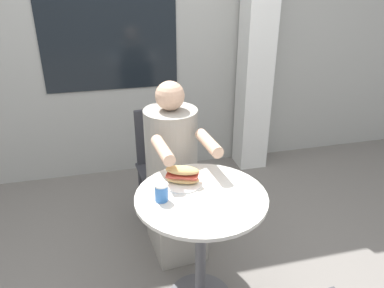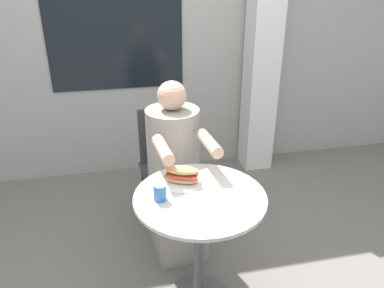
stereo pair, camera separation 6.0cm
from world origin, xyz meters
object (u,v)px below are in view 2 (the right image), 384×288
cafe_table (200,227)px  sandwich_on_plate (182,176)px  diner_chair (166,156)px  seated_diner (175,181)px  drink_cup (160,191)px

cafe_table → sandwich_on_plate: (-0.07, 0.14, 0.24)m
cafe_table → sandwich_on_plate: sandwich_on_plate is taller
diner_chair → cafe_table: bearing=88.2°
seated_diner → drink_cup: bearing=67.3°
seated_diner → sandwich_on_plate: size_ratio=5.54×
drink_cup → diner_chair: bearing=80.2°
diner_chair → seated_diner: (0.01, -0.35, -0.01)m
cafe_table → drink_cup: 0.32m
seated_diner → cafe_table: bearing=89.2°
cafe_table → drink_cup: size_ratio=7.65×
seated_diner → diner_chair: bearing=-93.4°
seated_diner → sandwich_on_plate: bearing=80.9°
seated_diner → drink_cup: size_ratio=12.33×
sandwich_on_plate → drink_cup: sandwich_on_plate is taller
diner_chair → seated_diner: 0.35m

